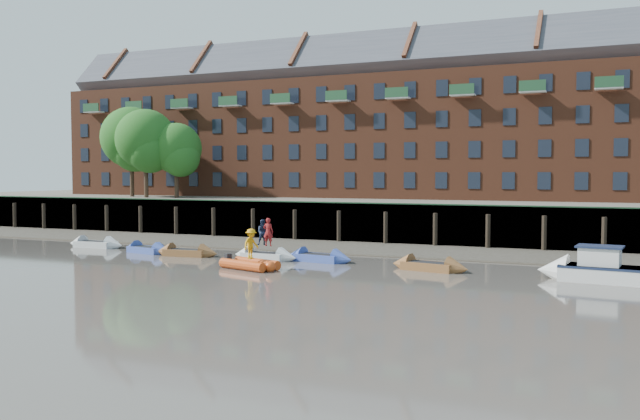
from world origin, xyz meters
The scene contains 18 objects.
ground centered at (0.00, 0.00, 0.00)m, with size 220.00×220.00×0.00m, color #57514A.
foreshore centered at (0.00, 18.00, 0.00)m, with size 110.00×8.00×0.50m, color #3D382F.
mud_band centered at (0.00, 14.60, 0.00)m, with size 110.00×1.60×0.10m, color #4C4336.
river_wall centered at (0.00, 22.38, 1.59)m, with size 110.00×1.23×3.30m.
bank_terrace centered at (0.00, 36.00, 1.60)m, with size 110.00×28.00×3.20m, color #5E594D.
apartment_terrace centered at (0.00, 36.99, 12.82)m, with size 80.60×15.56×20.98m.
tree_cluster centered at (-25.62, 27.35, 9.00)m, with size 11.76×7.74×9.40m.
rowboat_0 centered at (-17.57, 10.82, 0.25)m, with size 4.91×1.60×1.41m.
rowboat_1 centered at (-11.78, 9.54, 0.23)m, with size 4.61×2.14×1.29m.
rowboat_2 centered at (-8.15, 9.16, 0.24)m, with size 4.76×1.74×1.35m.
rowboat_3 centered at (-2.29, 9.52, 0.24)m, with size 4.78×1.68×1.36m.
rowboat_4 centered at (1.31, 10.13, 0.24)m, with size 4.92×2.05×1.39m.
rowboat_6 centered at (8.81, 9.04, 0.25)m, with size 5.00×2.34×1.40m.
rib_tender centered at (-0.94, 5.35, 0.29)m, with size 3.91×2.76×0.66m.
motor_launch centered at (17.39, 8.62, 0.62)m, with size 6.01×2.51×2.41m.
person_rower_a centered at (-2.00, 9.47, 1.84)m, with size 0.67×0.44×1.84m, color maroon.
person_rower_b centered at (-2.55, 9.80, 1.77)m, with size 0.83×0.65×1.71m, color #19233F.
person_rib_crew centered at (-0.95, 5.34, 1.51)m, with size 1.15×0.66×1.78m, color orange.
Camera 1 is at (18.61, -29.35, 5.66)m, focal length 38.00 mm.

